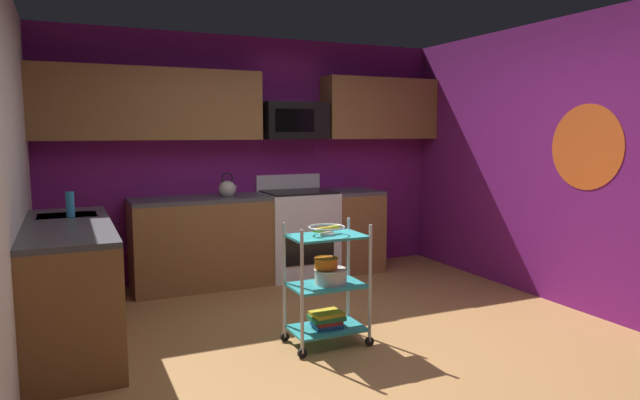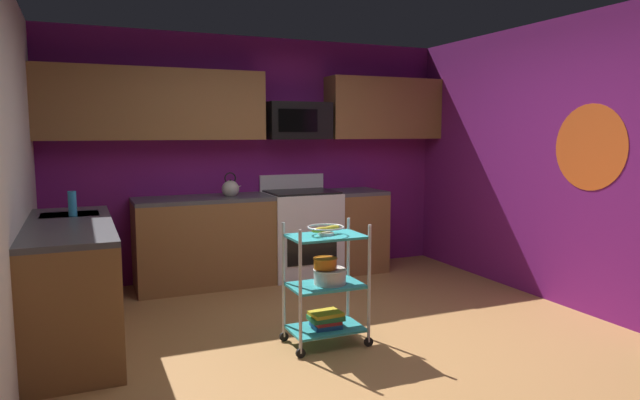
{
  "view_description": "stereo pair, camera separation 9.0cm",
  "coord_description": "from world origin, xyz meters",
  "px_view_note": "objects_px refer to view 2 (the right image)",
  "views": [
    {
      "loc": [
        -1.9,
        -3.53,
        1.58
      ],
      "look_at": [
        -0.09,
        0.44,
        1.05
      ],
      "focal_mm": 31.5,
      "sensor_mm": 36.0,
      "label": 1
    },
    {
      "loc": [
        -1.81,
        -3.57,
        1.58
      ],
      "look_at": [
        -0.09,
        0.44,
        1.05
      ],
      "focal_mm": 31.5,
      "sensor_mm": 36.0,
      "label": 2
    }
  ],
  "objects_px": {
    "oven_range": "(301,232)",
    "book_stack": "(326,319)",
    "rolling_cart": "(326,285)",
    "fruit_bowl": "(326,229)",
    "kettle": "(231,189)",
    "dish_soap_bottle": "(72,204)",
    "microwave": "(297,121)",
    "mixing_bowl_large": "(330,276)",
    "mixing_bowl_small": "(325,263)"
  },
  "relations": [
    {
      "from": "oven_range",
      "to": "book_stack",
      "type": "height_order",
      "value": "oven_range"
    },
    {
      "from": "rolling_cart",
      "to": "book_stack",
      "type": "relative_size",
      "value": 3.62
    },
    {
      "from": "oven_range",
      "to": "fruit_bowl",
      "type": "distance_m",
      "value": 2.09
    },
    {
      "from": "kettle",
      "to": "dish_soap_bottle",
      "type": "distance_m",
      "value": 1.74
    },
    {
      "from": "microwave",
      "to": "mixing_bowl_large",
      "type": "distance_m",
      "value": 2.45
    },
    {
      "from": "oven_range",
      "to": "fruit_bowl",
      "type": "xyz_separation_m",
      "value": [
        -0.57,
        -1.97,
        0.4
      ]
    },
    {
      "from": "oven_range",
      "to": "microwave",
      "type": "bearing_deg",
      "value": 90.26
    },
    {
      "from": "dish_soap_bottle",
      "to": "oven_range",
      "type": "bearing_deg",
      "value": 21.34
    },
    {
      "from": "mixing_bowl_small",
      "to": "dish_soap_bottle",
      "type": "relative_size",
      "value": 0.91
    },
    {
      "from": "mixing_bowl_large",
      "to": "book_stack",
      "type": "height_order",
      "value": "mixing_bowl_large"
    },
    {
      "from": "oven_range",
      "to": "kettle",
      "type": "height_order",
      "value": "kettle"
    },
    {
      "from": "mixing_bowl_small",
      "to": "kettle",
      "type": "distance_m",
      "value": 2.0
    },
    {
      "from": "rolling_cart",
      "to": "kettle",
      "type": "height_order",
      "value": "kettle"
    },
    {
      "from": "mixing_bowl_small",
      "to": "fruit_bowl",
      "type": "bearing_deg",
      "value": -98.44
    },
    {
      "from": "mixing_bowl_small",
      "to": "book_stack",
      "type": "height_order",
      "value": "mixing_bowl_small"
    },
    {
      "from": "oven_range",
      "to": "rolling_cart",
      "type": "relative_size",
      "value": 1.2
    },
    {
      "from": "rolling_cart",
      "to": "oven_range",
      "type": "bearing_deg",
      "value": 73.76
    },
    {
      "from": "mixing_bowl_small",
      "to": "mixing_bowl_large",
      "type": "bearing_deg",
      "value": -27.29
    },
    {
      "from": "book_stack",
      "to": "rolling_cart",
      "type": "bearing_deg",
      "value": -45.0
    },
    {
      "from": "microwave",
      "to": "oven_range",
      "type": "bearing_deg",
      "value": -89.74
    },
    {
      "from": "oven_range",
      "to": "mixing_bowl_large",
      "type": "bearing_deg",
      "value": -105.35
    },
    {
      "from": "microwave",
      "to": "rolling_cart",
      "type": "bearing_deg",
      "value": -105.45
    },
    {
      "from": "microwave",
      "to": "book_stack",
      "type": "relative_size",
      "value": 2.77
    },
    {
      "from": "rolling_cart",
      "to": "kettle",
      "type": "relative_size",
      "value": 3.47
    },
    {
      "from": "rolling_cart",
      "to": "mixing_bowl_large",
      "type": "xyz_separation_m",
      "value": [
        0.03,
        0.0,
        0.07
      ]
    },
    {
      "from": "fruit_bowl",
      "to": "book_stack",
      "type": "bearing_deg",
      "value": 0.0
    },
    {
      "from": "kettle",
      "to": "book_stack",
      "type": "bearing_deg",
      "value": -83.96
    },
    {
      "from": "microwave",
      "to": "book_stack",
      "type": "height_order",
      "value": "microwave"
    },
    {
      "from": "rolling_cart",
      "to": "mixing_bowl_small",
      "type": "relative_size",
      "value": 5.03
    },
    {
      "from": "fruit_bowl",
      "to": "dish_soap_bottle",
      "type": "xyz_separation_m",
      "value": [
        -1.7,
        1.08,
        0.14
      ]
    },
    {
      "from": "fruit_bowl",
      "to": "mixing_bowl_large",
      "type": "xyz_separation_m",
      "value": [
        0.03,
        -0.0,
        -0.36
      ]
    },
    {
      "from": "mixing_bowl_large",
      "to": "dish_soap_bottle",
      "type": "xyz_separation_m",
      "value": [
        -1.74,
        1.08,
        0.5
      ]
    },
    {
      "from": "kettle",
      "to": "mixing_bowl_large",
      "type": "bearing_deg",
      "value": -83.01
    },
    {
      "from": "book_stack",
      "to": "kettle",
      "type": "xyz_separation_m",
      "value": [
        -0.21,
        1.97,
        0.81
      ]
    },
    {
      "from": "dish_soap_bottle",
      "to": "rolling_cart",
      "type": "bearing_deg",
      "value": -32.47
    },
    {
      "from": "microwave",
      "to": "kettle",
      "type": "distance_m",
      "value": 1.06
    },
    {
      "from": "rolling_cart",
      "to": "fruit_bowl",
      "type": "xyz_separation_m",
      "value": [
        -0.0,
        0.0,
        0.42
      ]
    },
    {
      "from": "mixing_bowl_large",
      "to": "dish_soap_bottle",
      "type": "distance_m",
      "value": 2.11
    },
    {
      "from": "oven_range",
      "to": "rolling_cart",
      "type": "distance_m",
      "value": 2.06
    },
    {
      "from": "fruit_bowl",
      "to": "mixing_bowl_small",
      "type": "xyz_separation_m",
      "value": [
        0.0,
        0.02,
        -0.26
      ]
    },
    {
      "from": "microwave",
      "to": "rolling_cart",
      "type": "relative_size",
      "value": 0.77
    },
    {
      "from": "rolling_cart",
      "to": "dish_soap_bottle",
      "type": "height_order",
      "value": "dish_soap_bottle"
    },
    {
      "from": "kettle",
      "to": "fruit_bowl",
      "type": "bearing_deg",
      "value": -83.96
    },
    {
      "from": "microwave",
      "to": "dish_soap_bottle",
      "type": "xyz_separation_m",
      "value": [
        -2.28,
        -0.99,
        -0.68
      ]
    },
    {
      "from": "mixing_bowl_large",
      "to": "dish_soap_bottle",
      "type": "height_order",
      "value": "dish_soap_bottle"
    },
    {
      "from": "mixing_bowl_small",
      "to": "book_stack",
      "type": "relative_size",
      "value": 0.72
    },
    {
      "from": "rolling_cart",
      "to": "mixing_bowl_large",
      "type": "bearing_deg",
      "value": 0.0
    },
    {
      "from": "rolling_cart",
      "to": "dish_soap_bottle",
      "type": "xyz_separation_m",
      "value": [
        -1.7,
        1.08,
        0.57
      ]
    },
    {
      "from": "oven_range",
      "to": "book_stack",
      "type": "bearing_deg",
      "value": -106.24
    },
    {
      "from": "oven_range",
      "to": "rolling_cart",
      "type": "xyz_separation_m",
      "value": [
        -0.57,
        -1.97,
        -0.03
      ]
    }
  ]
}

